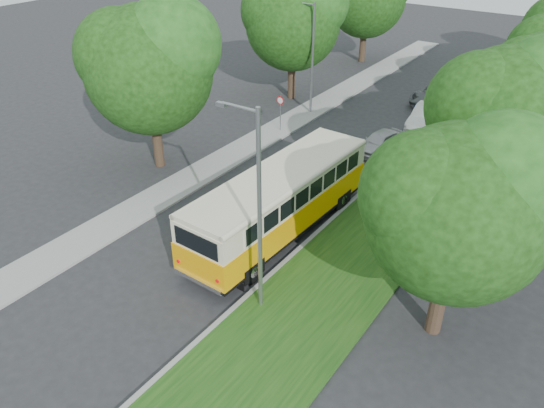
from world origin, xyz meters
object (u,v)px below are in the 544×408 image
Objects in this scene: car_blue at (442,103)px; car_grey at (438,94)px; vintage_bus at (280,203)px; lamppost_near at (257,208)px; car_silver at (380,142)px; car_white at (426,117)px; lamppost_far at (311,55)px.

car_grey is (-0.82, 1.56, 0.06)m from car_blue.
car_grey is at bearing 92.05° from vintage_bus.
lamppost_near reaches higher than car_blue.
car_grey is (-2.08, 25.57, -3.64)m from lamppost_near.
car_silver is 5.39m from car_white.
vintage_bus is 19.48m from car_blue.
lamppost_near is 15.94m from car_silver.
vintage_bus is at bearing -79.64° from car_grey.
vintage_bus is 16.16m from car_white.
car_silver is at bearing -24.54° from lamppost_far.
lamppost_near is 1.07× the size of lamppost_far.
lamppost_far is 1.98× the size of car_silver.
car_grey is (-0.04, 10.21, 0.09)m from car_silver.
car_white is at bearing -67.63° from car_blue.
vintage_bus reaches higher than car_blue.
car_blue is at bearing 89.62° from vintage_bus.
car_silver is 10.21m from car_grey.
car_white reaches higher than car_blue.
lamppost_near is at bearing -63.22° from vintage_bus.
lamppost_far is 15.70m from vintage_bus.
car_silver is (0.06, 10.80, -0.97)m from vintage_bus.
car_grey is (-0.88, 4.89, 0.01)m from car_white.
vintage_bus reaches higher than car_grey.
car_grey reaches higher than car_blue.
car_silver is 0.81× the size of car_blue.
car_white is at bearing 88.92° from vintage_bus.
car_silver is at bearing 97.58° from lamppost_near.
lamppost_near reaches higher than car_grey.
car_grey is (0.02, 21.00, -0.88)m from vintage_bus.
car_blue is (0.84, 19.44, -0.94)m from vintage_bus.
lamppost_far is 0.69× the size of vintage_bus.
car_silver is (6.86, -3.13, -3.47)m from lamppost_far.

